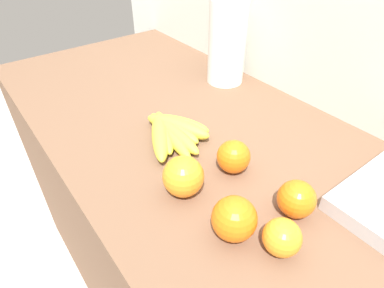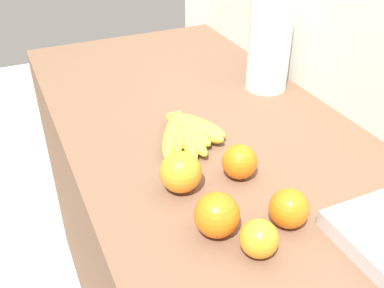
{
  "view_description": "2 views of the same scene",
  "coord_description": "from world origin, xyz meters",
  "px_view_note": "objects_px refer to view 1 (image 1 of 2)",
  "views": [
    {
      "loc": [
        0.45,
        -0.42,
        1.37
      ],
      "look_at": [
        0.0,
        -0.08,
        0.93
      ],
      "focal_mm": 30.13,
      "sensor_mm": 36.0,
      "label": 1
    },
    {
      "loc": [
        0.71,
        -0.42,
        1.44
      ],
      "look_at": [
        -0.0,
        -0.09,
        0.94
      ],
      "focal_mm": 41.53,
      "sensor_mm": 36.0,
      "label": 2
    }
  ],
  "objects_px": {
    "orange_front": "(234,219)",
    "paper_towel_roll": "(227,42)",
    "orange_right": "(296,199)",
    "banana_bunch": "(171,131)",
    "orange_far_right": "(183,176)",
    "orange_center": "(233,157)",
    "orange_back_right": "(282,237)"
  },
  "relations": [
    {
      "from": "orange_front",
      "to": "orange_back_right",
      "type": "height_order",
      "value": "orange_front"
    },
    {
      "from": "orange_center",
      "to": "orange_back_right",
      "type": "relative_size",
      "value": 1.11
    },
    {
      "from": "orange_center",
      "to": "orange_back_right",
      "type": "xyz_separation_m",
      "value": [
        0.2,
        -0.08,
        -0.0
      ]
    },
    {
      "from": "banana_bunch",
      "to": "orange_right",
      "type": "distance_m",
      "value": 0.34
    },
    {
      "from": "banana_bunch",
      "to": "paper_towel_roll",
      "type": "height_order",
      "value": "paper_towel_roll"
    },
    {
      "from": "orange_right",
      "to": "paper_towel_roll",
      "type": "xyz_separation_m",
      "value": [
        -0.49,
        0.27,
        0.09
      ]
    },
    {
      "from": "banana_bunch",
      "to": "orange_center",
      "type": "distance_m",
      "value": 0.18
    },
    {
      "from": "orange_front",
      "to": "paper_towel_roll",
      "type": "bearing_deg",
      "value": 139.58
    },
    {
      "from": "banana_bunch",
      "to": "orange_far_right",
      "type": "bearing_deg",
      "value": -26.66
    },
    {
      "from": "orange_far_right",
      "to": "orange_center",
      "type": "bearing_deg",
      "value": 85.24
    },
    {
      "from": "banana_bunch",
      "to": "orange_far_right",
      "type": "height_order",
      "value": "orange_far_right"
    },
    {
      "from": "orange_right",
      "to": "orange_center",
      "type": "height_order",
      "value": "same"
    },
    {
      "from": "orange_right",
      "to": "orange_center",
      "type": "xyz_separation_m",
      "value": [
        -0.16,
        -0.01,
        0.0
      ]
    },
    {
      "from": "banana_bunch",
      "to": "orange_right",
      "type": "height_order",
      "value": "orange_right"
    },
    {
      "from": "banana_bunch",
      "to": "orange_front",
      "type": "distance_m",
      "value": 0.32
    },
    {
      "from": "orange_far_right",
      "to": "orange_center",
      "type": "relative_size",
      "value": 1.15
    },
    {
      "from": "banana_bunch",
      "to": "orange_far_right",
      "type": "xyz_separation_m",
      "value": [
        0.17,
        -0.09,
        0.02
      ]
    },
    {
      "from": "banana_bunch",
      "to": "orange_center",
      "type": "xyz_separation_m",
      "value": [
        0.18,
        0.04,
        0.02
      ]
    },
    {
      "from": "orange_front",
      "to": "orange_center",
      "type": "height_order",
      "value": "orange_front"
    },
    {
      "from": "orange_far_right",
      "to": "banana_bunch",
      "type": "bearing_deg",
      "value": 153.34
    },
    {
      "from": "orange_front",
      "to": "paper_towel_roll",
      "type": "xyz_separation_m",
      "value": [
        -0.46,
        0.39,
        0.09
      ]
    },
    {
      "from": "orange_front",
      "to": "orange_back_right",
      "type": "distance_m",
      "value": 0.08
    },
    {
      "from": "orange_front",
      "to": "paper_towel_roll",
      "type": "relative_size",
      "value": 0.28
    },
    {
      "from": "orange_front",
      "to": "orange_far_right",
      "type": "xyz_separation_m",
      "value": [
        -0.14,
        -0.01,
        0.0
      ]
    },
    {
      "from": "orange_back_right",
      "to": "orange_front",
      "type": "bearing_deg",
      "value": -150.48
    },
    {
      "from": "orange_far_right",
      "to": "orange_front",
      "type": "bearing_deg",
      "value": 3.63
    },
    {
      "from": "orange_front",
      "to": "orange_right",
      "type": "distance_m",
      "value": 0.13
    },
    {
      "from": "banana_bunch",
      "to": "orange_front",
      "type": "bearing_deg",
      "value": -14.07
    },
    {
      "from": "orange_center",
      "to": "paper_towel_roll",
      "type": "distance_m",
      "value": 0.44
    },
    {
      "from": "banana_bunch",
      "to": "orange_center",
      "type": "bearing_deg",
      "value": 12.29
    },
    {
      "from": "banana_bunch",
      "to": "paper_towel_roll",
      "type": "bearing_deg",
      "value": 116.11
    },
    {
      "from": "orange_far_right",
      "to": "paper_towel_roll",
      "type": "distance_m",
      "value": 0.52
    }
  ]
}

